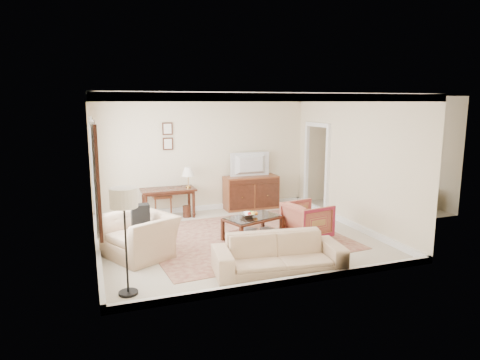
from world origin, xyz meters
TOP-DOWN VIEW (x-y plane):
  - room_shell at (0.00, 0.00)m, footprint 5.51×5.01m
  - annex_bedroom at (4.49, 1.15)m, footprint 3.00×2.70m
  - window_front at (-2.70, -0.70)m, footprint 0.12×1.56m
  - window_rear at (-2.70, 0.90)m, footprint 0.12×1.56m
  - doorway at (2.71, 1.50)m, footprint 0.10×1.12m
  - rug at (0.15, -0.03)m, footprint 4.16×3.65m
  - writing_desk at (-1.01, 2.08)m, footprint 1.29×0.65m
  - desk_chair at (-1.11, 2.43)m, footprint 0.45×0.45m
  - desk_lamp at (-0.50, 2.08)m, footprint 0.32×0.32m
  - framed_prints at (-0.91, 2.47)m, footprint 0.25×0.04m
  - sideboard at (1.19, 2.20)m, footprint 1.40×0.54m
  - tv at (1.19, 2.18)m, footprint 1.01×0.58m
  - coffee_table at (0.29, -0.21)m, footprint 1.29×0.99m
  - fruit_bowl at (0.19, -0.18)m, footprint 0.42×0.42m
  - book_a at (0.19, -0.19)m, footprint 0.21×0.24m
  - book_b at (0.51, -0.24)m, footprint 0.28×0.10m
  - striped_armchair at (1.36, -0.53)m, footprint 0.89×0.93m
  - club_armchair at (-1.98, -0.42)m, footprint 1.23×1.40m
  - backpack at (-1.95, -0.35)m, footprint 0.36×0.39m
  - sofa at (0.07, -1.94)m, footprint 2.19×0.88m
  - floor_lamp at (-2.35, -1.95)m, footprint 0.39×0.39m

SIDE VIEW (x-z plane):
  - rug at x=0.15m, z-range 0.00..0.01m
  - book_b at x=0.51m, z-range -0.01..0.37m
  - book_a at x=0.19m, z-range 0.00..0.38m
  - annex_bedroom at x=4.49m, z-range -1.11..1.79m
  - coffee_table at x=0.29m, z-range 0.13..0.61m
  - striped_armchair at x=1.36m, z-range 0.00..0.83m
  - sofa at x=0.07m, z-range 0.00..0.83m
  - sideboard at x=1.19m, z-range 0.00..0.86m
  - club_armchair at x=-1.98m, z-range 0.00..1.03m
  - desk_chair at x=-1.11m, z-range 0.00..1.05m
  - fruit_bowl at x=0.19m, z-range 0.48..0.58m
  - writing_desk at x=-1.01m, z-range 0.24..0.95m
  - backpack at x=-1.95m, z-range 0.57..0.97m
  - desk_lamp at x=-0.50m, z-range 0.71..1.21m
  - doorway at x=2.71m, z-range -0.05..2.20m
  - floor_lamp at x=-2.35m, z-range 0.54..2.12m
  - tv at x=1.19m, z-range 1.30..1.43m
  - window_front at x=-2.70m, z-range 0.65..2.45m
  - window_rear at x=-2.70m, z-range 0.65..2.45m
  - framed_prints at x=-0.91m, z-range 1.60..2.28m
  - room_shell at x=0.00m, z-range 1.02..3.93m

